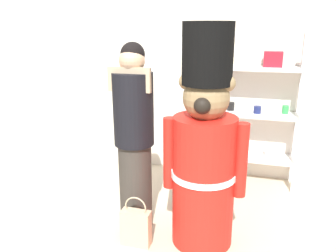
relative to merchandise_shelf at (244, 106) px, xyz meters
The scene contains 5 objects.
back_wall 0.90m from the merchandise_shelf, 164.34° to the left, with size 6.40×0.12×2.60m, color silver.
merchandise_shelf is the anchor object (origin of this frame).
teddy_bear_guard 1.33m from the merchandise_shelf, 99.87° to the right, with size 0.69×0.53×1.82m.
person_shopper 1.51m from the merchandise_shelf, 124.57° to the right, with size 0.36×0.35×1.67m.
shopping_bag 1.85m from the merchandise_shelf, 116.17° to the right, with size 0.25×0.11×0.45m.
Camera 1 is at (0.96, -1.81, 1.78)m, focal length 35.43 mm.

